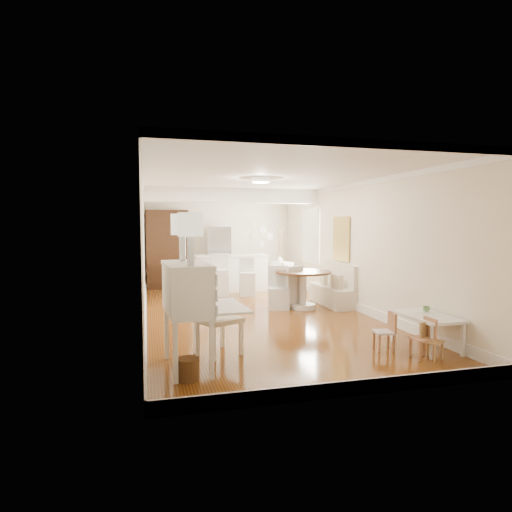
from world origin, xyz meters
name	(u,v)px	position (x,y,z in m)	size (l,w,h in m)	color
room	(253,220)	(0.04, 0.32, 1.98)	(9.00, 9.04, 2.82)	brown
secretary_bureau	(187,316)	(-1.70, -3.11, 0.70)	(1.09, 1.12, 1.40)	white
gustavian_armchair	(218,318)	(-1.21, -2.60, 0.54)	(0.62, 0.62, 1.07)	white
wicker_basket	(188,369)	(-1.74, -3.55, 0.14)	(0.27, 0.27, 0.27)	#58371B
kids_table	(426,332)	(1.90, -3.13, 0.26)	(0.63, 1.05, 0.52)	silver
kids_chair_a	(422,338)	(1.55, -3.52, 0.29)	(0.28, 0.28, 0.59)	#B87B53
kids_chair_b	(384,331)	(1.23, -3.06, 0.29)	(0.28, 0.28, 0.59)	#AC734E
kids_chair_c	(432,341)	(1.66, -3.59, 0.26)	(0.25, 0.25, 0.53)	tan
banquette	(332,284)	(1.99, 0.50, 0.49)	(0.52, 1.60, 0.98)	silver
dining_table	(303,290)	(1.18, 0.24, 0.43)	(1.25, 1.25, 0.85)	#4E2F19
slip_chair_near	(279,288)	(0.64, 0.35, 0.48)	(0.45, 0.47, 0.96)	silver
slip_chair_far	(289,286)	(0.93, 0.49, 0.48)	(0.45, 0.47, 0.95)	silver
breakfast_counter	(231,273)	(0.10, 3.10, 0.52)	(2.05, 0.65, 1.03)	white
bar_stool_left	(220,275)	(-0.33, 2.41, 0.56)	(0.45, 0.45, 1.11)	white
bar_stool_right	(247,277)	(0.36, 2.21, 0.50)	(0.40, 0.40, 1.00)	silver
pantry_cabinet	(167,249)	(-1.60, 4.18, 1.15)	(1.20, 0.60, 2.30)	#381E11
fridge	(231,257)	(0.30, 4.15, 0.90)	(0.75, 0.65, 1.80)	silver
sideboard	(280,275)	(1.62, 3.29, 0.40)	(0.37, 0.83, 0.79)	silver
pencil_cup	(426,309)	(2.03, -2.94, 0.57)	(0.11, 0.11, 0.09)	#639758
branch_vase	(280,259)	(1.62, 3.30, 0.87)	(0.16, 0.16, 0.16)	white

